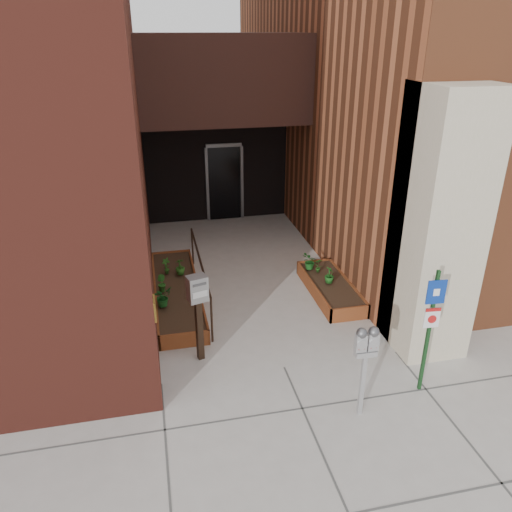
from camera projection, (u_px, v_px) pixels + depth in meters
ground at (284, 367)px, 8.22m from camera, size 80.00×80.00×0.00m
architecture at (207, 33)px, 12.23m from camera, size 20.00×14.60×10.00m
planter_left at (177, 293)px, 10.26m from camera, size 0.90×3.60×0.30m
planter_right at (330, 289)px, 10.43m from camera, size 0.80×2.20×0.30m
handrail at (200, 265)px, 10.06m from camera, size 0.04×3.34×0.90m
parking_meter at (366, 348)px, 6.78m from camera, size 0.33×0.15×1.46m
sign_post at (431, 320)px, 7.20m from camera, size 0.28×0.07×2.05m
payment_dropbox at (198, 300)px, 7.99m from camera, size 0.36×0.30×1.55m
shrub_left_a at (163, 297)px, 9.39m from camera, size 0.47×0.47×0.37m
shrub_left_b at (161, 283)px, 9.91m from camera, size 0.26×0.26×0.35m
shrub_left_c at (180, 267)px, 10.60m from camera, size 0.24×0.24×0.36m
shrub_left_d at (166, 266)px, 10.63m from camera, size 0.26×0.26×0.35m
shrub_right_a at (329, 275)px, 10.25m from camera, size 0.21×0.21×0.35m
shrub_right_b at (318, 265)px, 10.70m from camera, size 0.17×0.17×0.32m
shrub_right_c at (310, 262)px, 10.82m from camera, size 0.45×0.45×0.35m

